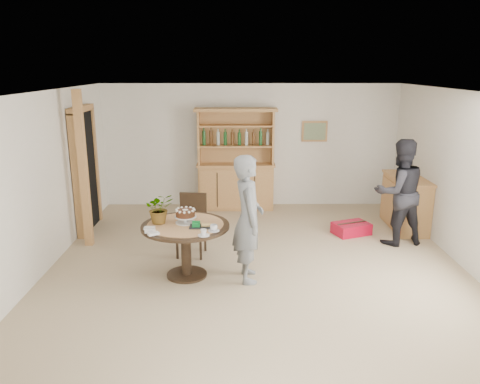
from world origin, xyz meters
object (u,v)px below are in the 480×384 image
at_px(hutch, 236,175).
at_px(dining_table, 186,235).
at_px(adult_person, 399,192).
at_px(teen_boy, 248,219).
at_px(sideboard, 406,202).
at_px(dining_chair, 192,220).
at_px(red_suitcase, 351,228).

bearing_deg(hutch, dining_table, -101.98).
xyz_separation_m(hutch, adult_person, (2.63, -2.00, 0.18)).
relative_size(hutch, teen_boy, 1.18).
height_order(sideboard, adult_person, adult_person).
relative_size(hutch, dining_chair, 2.16).
height_order(hutch, sideboard, hutch).
bearing_deg(hutch, adult_person, -37.20).
distance_m(dining_table, adult_person, 3.55).
bearing_deg(adult_person, sideboard, -129.29).
relative_size(adult_person, red_suitcase, 2.46).
xyz_separation_m(hutch, dining_chair, (-0.67, -2.40, -0.15)).
distance_m(sideboard, red_suitcase, 1.15).
bearing_deg(hutch, dining_chair, -105.71).
bearing_deg(dining_table, sideboard, 28.07).
bearing_deg(adult_person, hutch, -48.31).
height_order(dining_table, adult_person, adult_person).
distance_m(adult_person, red_suitcase, 1.08).
height_order(sideboard, teen_boy, teen_boy).
bearing_deg(red_suitcase, teen_boy, -157.86).
bearing_deg(dining_chair, sideboard, 24.60).
distance_m(teen_boy, red_suitcase, 2.66).
bearing_deg(red_suitcase, adult_person, -55.63).
bearing_deg(sideboard, hutch, 157.79).
xyz_separation_m(teen_boy, red_suitcase, (1.84, 1.75, -0.77)).
bearing_deg(sideboard, teen_boy, -144.03).
distance_m(hutch, adult_person, 3.31).
height_order(hutch, dining_chair, hutch).
distance_m(teen_boy, adult_person, 2.80).
bearing_deg(adult_person, dining_chair, -4.22).
bearing_deg(teen_boy, hutch, -2.61).
xyz_separation_m(sideboard, adult_person, (-0.41, -0.76, 0.39)).
relative_size(dining_chair, teen_boy, 0.55).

